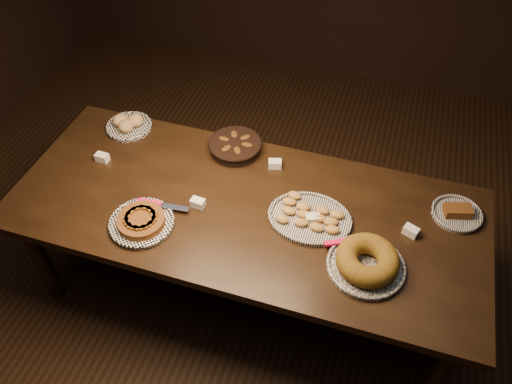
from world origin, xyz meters
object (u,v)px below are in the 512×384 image
(madeleine_platter, at_px, (310,217))
(bundt_cake_plate, at_px, (367,262))
(buffet_table, at_px, (245,216))
(apple_tart_plate, at_px, (142,221))

(madeleine_platter, height_order, bundt_cake_plate, bundt_cake_plate)
(buffet_table, xyz_separation_m, apple_tart_plate, (-0.44, -0.26, 0.10))
(buffet_table, height_order, apple_tart_plate, apple_tart_plate)
(bundt_cake_plate, bearing_deg, madeleine_platter, 137.46)
(apple_tart_plate, xyz_separation_m, madeleine_platter, (0.77, 0.28, -0.00))
(buffet_table, xyz_separation_m, bundt_cake_plate, (0.64, -0.19, 0.12))
(madeleine_platter, relative_size, bundt_cake_plate, 1.07)
(buffet_table, distance_m, madeleine_platter, 0.34)
(buffet_table, bearing_deg, madeleine_platter, 2.71)
(buffet_table, bearing_deg, bundt_cake_plate, -16.33)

